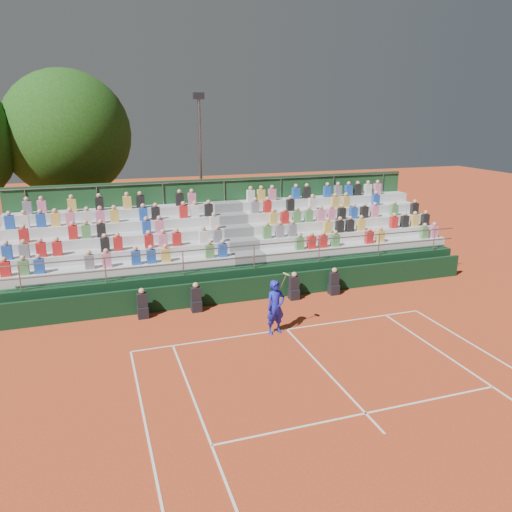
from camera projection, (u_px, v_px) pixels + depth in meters
name	position (u px, v px, depth m)	size (l,w,h in m)	color
ground	(287.00, 329.00, 17.96)	(90.00, 90.00, 0.00)	#C14520
courtside_wall	(258.00, 288.00, 20.73)	(20.00, 0.15, 1.00)	black
line_officials	(245.00, 294.00, 20.11)	(8.45, 0.40, 1.19)	black
grandstand	(236.00, 254.00, 23.52)	(20.00, 5.20, 4.40)	black
tennis_player	(276.00, 307.00, 17.42)	(0.93, 0.60, 2.22)	#1920BE
tree_east	(67.00, 135.00, 26.39)	(6.69, 6.69, 9.74)	#362313
floodlight_mast	(201.00, 160.00, 27.76)	(0.60, 0.25, 8.55)	gray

